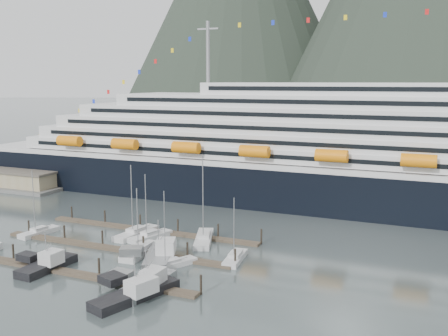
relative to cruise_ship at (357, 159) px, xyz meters
The scene contains 17 objects.
ground 63.76m from the cruise_ship, 118.66° to the right, with size 1600.00×1600.00×0.00m, color #434E4F.
cruise_ship is the anchor object (origin of this frame).
warehouse 103.31m from the cruise_ship, behind, with size 46.00×20.00×5.80m.
dock_near 74.63m from the cruise_ship, 118.31° to the right, with size 48.18×2.28×3.20m.
dock_mid 63.65m from the cruise_ship, 123.96° to the right, with size 48.18×2.28×3.20m.
dock_far 53.59m from the cruise_ship, 131.95° to the right, with size 48.18×2.28×3.20m.
sailboat_a 74.65m from the cruise_ship, 137.46° to the right, with size 3.69×9.00×13.76m.
sailboat_b 56.95m from the cruise_ship, 129.99° to the right, with size 4.16×11.52×15.11m.
sailboat_c 60.52m from the cruise_ship, 118.97° to the right, with size 3.62×10.97×12.81m.
sailboat_d 60.60m from the cruise_ship, 110.38° to the right, with size 6.51×9.68×13.50m.
sailboat_f 55.27m from the cruise_ship, 126.53° to the right, with size 5.44×9.92×13.59m.
sailboat_g 47.59m from the cruise_ship, 118.17° to the right, with size 7.04×12.25×17.66m.
sailboat_h 51.26m from the cruise_ship, 103.94° to the right, with size 3.66×8.89×11.78m.
trawler_b 76.45m from the cruise_ship, 120.89° to the right, with size 8.38×10.99×7.05m.
trawler_c 72.36m from the cruise_ship, 105.46° to the right, with size 11.03×14.43×7.15m.
trawler_d 69.16m from the cruise_ship, 106.51° to the right, with size 8.87×12.00×7.10m.
trawler_e 60.04m from the cruise_ship, 114.22° to the right, with size 10.87×12.91×8.05m.
Camera 1 is at (51.00, -73.54, 30.62)m, focal length 42.00 mm.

